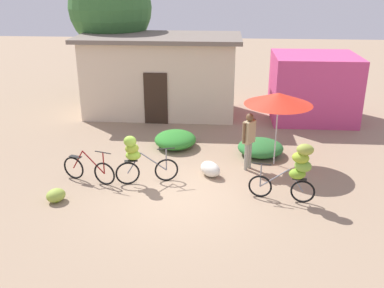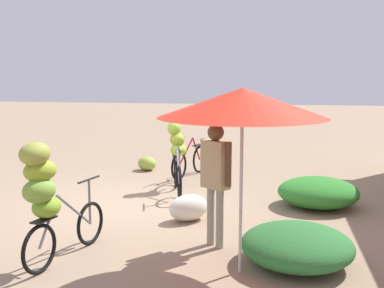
{
  "view_description": "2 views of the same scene",
  "coord_description": "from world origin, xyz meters",
  "px_view_note": "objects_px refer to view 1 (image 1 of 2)",
  "views": [
    {
      "loc": [
        1.06,
        -10.22,
        5.5
      ],
      "look_at": [
        0.2,
        1.68,
        0.81
      ],
      "focal_mm": 40.82,
      "sensor_mm": 36.0,
      "label": 1
    },
    {
      "loc": [
        8.27,
        2.65,
        2.42
      ],
      "look_at": [
        -0.08,
        1.15,
        1.16
      ],
      "focal_mm": 44.51,
      "sensor_mm": 36.0,
      "label": 2
    }
  ],
  "objects_px": {
    "banana_pile_on_ground": "(56,196)",
    "bicycle_center_loaded": "(297,167)",
    "bicycle_leftmost": "(89,170)",
    "bicycle_near_pile": "(137,157)",
    "produce_sack": "(210,169)",
    "person_vendor": "(249,135)",
    "shop_pink": "(313,87)",
    "tree_behind_building": "(110,8)",
    "market_umbrella": "(279,99)",
    "building_low": "(160,75)"
  },
  "relations": [
    {
      "from": "banana_pile_on_ground",
      "to": "bicycle_center_loaded",
      "type": "bearing_deg",
      "value": 3.98
    },
    {
      "from": "bicycle_leftmost",
      "to": "bicycle_near_pile",
      "type": "distance_m",
      "value": 1.46
    },
    {
      "from": "produce_sack",
      "to": "person_vendor",
      "type": "bearing_deg",
      "value": 28.06
    },
    {
      "from": "shop_pink",
      "to": "bicycle_center_loaded",
      "type": "xyz_separation_m",
      "value": [
        -1.65,
        -7.07,
        -0.31
      ]
    },
    {
      "from": "tree_behind_building",
      "to": "banana_pile_on_ground",
      "type": "distance_m",
      "value": 10.3
    },
    {
      "from": "bicycle_leftmost",
      "to": "banana_pile_on_ground",
      "type": "relative_size",
      "value": 2.46
    },
    {
      "from": "bicycle_near_pile",
      "to": "produce_sack",
      "type": "bearing_deg",
      "value": 17.17
    },
    {
      "from": "tree_behind_building",
      "to": "bicycle_leftmost",
      "type": "relative_size",
      "value": 3.63
    },
    {
      "from": "tree_behind_building",
      "to": "banana_pile_on_ground",
      "type": "height_order",
      "value": "tree_behind_building"
    },
    {
      "from": "market_umbrella",
      "to": "bicycle_near_pile",
      "type": "relative_size",
      "value": 1.32
    },
    {
      "from": "bicycle_center_loaded",
      "to": "building_low",
      "type": "bearing_deg",
      "value": 121.33
    },
    {
      "from": "bicycle_near_pile",
      "to": "bicycle_center_loaded",
      "type": "relative_size",
      "value": 1.02
    },
    {
      "from": "shop_pink",
      "to": "banana_pile_on_ground",
      "type": "bearing_deg",
      "value": -136.02
    },
    {
      "from": "tree_behind_building",
      "to": "bicycle_leftmost",
      "type": "xyz_separation_m",
      "value": [
        1.2,
        -8.3,
        -3.74
      ]
    },
    {
      "from": "bicycle_center_loaded",
      "to": "banana_pile_on_ground",
      "type": "relative_size",
      "value": 2.54
    },
    {
      "from": "building_low",
      "to": "shop_pink",
      "type": "height_order",
      "value": "building_low"
    },
    {
      "from": "market_umbrella",
      "to": "banana_pile_on_ground",
      "type": "height_order",
      "value": "market_umbrella"
    },
    {
      "from": "banana_pile_on_ground",
      "to": "produce_sack",
      "type": "relative_size",
      "value": 0.94
    },
    {
      "from": "shop_pink",
      "to": "bicycle_center_loaded",
      "type": "bearing_deg",
      "value": -103.13
    },
    {
      "from": "building_low",
      "to": "market_umbrella",
      "type": "distance_m",
      "value": 6.51
    },
    {
      "from": "bicycle_leftmost",
      "to": "produce_sack",
      "type": "distance_m",
      "value": 3.44
    },
    {
      "from": "tree_behind_building",
      "to": "banana_pile_on_ground",
      "type": "bearing_deg",
      "value": -85.93
    },
    {
      "from": "tree_behind_building",
      "to": "bicycle_near_pile",
      "type": "relative_size",
      "value": 3.46
    },
    {
      "from": "building_low",
      "to": "tree_behind_building",
      "type": "xyz_separation_m",
      "value": [
        -2.33,
        1.73,
        2.48
      ]
    },
    {
      "from": "shop_pink",
      "to": "market_umbrella",
      "type": "height_order",
      "value": "shop_pink"
    },
    {
      "from": "building_low",
      "to": "shop_pink",
      "type": "relative_size",
      "value": 2.02
    },
    {
      "from": "bicycle_near_pile",
      "to": "bicycle_center_loaded",
      "type": "bearing_deg",
      "value": -10.26
    },
    {
      "from": "bicycle_near_pile",
      "to": "bicycle_center_loaded",
      "type": "xyz_separation_m",
      "value": [
        4.2,
        -0.76,
        0.16
      ]
    },
    {
      "from": "bicycle_leftmost",
      "to": "bicycle_center_loaded",
      "type": "bearing_deg",
      "value": -7.81
    },
    {
      "from": "building_low",
      "to": "market_umbrella",
      "type": "bearing_deg",
      "value": -49.8
    },
    {
      "from": "building_low",
      "to": "shop_pink",
      "type": "xyz_separation_m",
      "value": [
        6.12,
        -0.26,
        -0.34
      ]
    },
    {
      "from": "building_low",
      "to": "bicycle_near_pile",
      "type": "distance_m",
      "value": 6.63
    },
    {
      "from": "tree_behind_building",
      "to": "bicycle_center_loaded",
      "type": "xyz_separation_m",
      "value": [
        6.8,
        -9.06,
        -3.13
      ]
    },
    {
      "from": "tree_behind_building",
      "to": "produce_sack",
      "type": "distance_m",
      "value": 9.76
    },
    {
      "from": "banana_pile_on_ground",
      "to": "produce_sack",
      "type": "bearing_deg",
      "value": 24.71
    },
    {
      "from": "building_low",
      "to": "person_vendor",
      "type": "distance_m",
      "value": 6.36
    },
    {
      "from": "shop_pink",
      "to": "market_umbrella",
      "type": "relative_size",
      "value": 1.42
    },
    {
      "from": "bicycle_center_loaded",
      "to": "produce_sack",
      "type": "xyz_separation_m",
      "value": [
        -2.21,
        1.37,
        -0.75
      ]
    },
    {
      "from": "shop_pink",
      "to": "person_vendor",
      "type": "distance_m",
      "value": 5.81
    },
    {
      "from": "shop_pink",
      "to": "bicycle_near_pile",
      "type": "relative_size",
      "value": 1.88
    },
    {
      "from": "tree_behind_building",
      "to": "building_low",
      "type": "bearing_deg",
      "value": -36.56
    },
    {
      "from": "banana_pile_on_ground",
      "to": "produce_sack",
      "type": "distance_m",
      "value": 4.31
    },
    {
      "from": "person_vendor",
      "to": "bicycle_near_pile",
      "type": "bearing_deg",
      "value": -158.76
    },
    {
      "from": "banana_pile_on_ground",
      "to": "person_vendor",
      "type": "bearing_deg",
      "value": 25.47
    },
    {
      "from": "tree_behind_building",
      "to": "bicycle_near_pile",
      "type": "xyz_separation_m",
      "value": [
        2.6,
        -8.3,
        -3.29
      ]
    },
    {
      "from": "building_low",
      "to": "market_umbrella",
      "type": "xyz_separation_m",
      "value": [
        4.19,
        -4.96,
        0.46
      ]
    },
    {
      "from": "bicycle_near_pile",
      "to": "banana_pile_on_ground",
      "type": "xyz_separation_m",
      "value": [
        -1.92,
        -1.19,
        -0.65
      ]
    },
    {
      "from": "person_vendor",
      "to": "building_low",
      "type": "bearing_deg",
      "value": 121.99
    },
    {
      "from": "building_low",
      "to": "tree_behind_building",
      "type": "height_order",
      "value": "tree_behind_building"
    },
    {
      "from": "market_umbrella",
      "to": "bicycle_near_pile",
      "type": "xyz_separation_m",
      "value": [
        -3.92,
        -1.62,
        -1.27
      ]
    }
  ]
}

